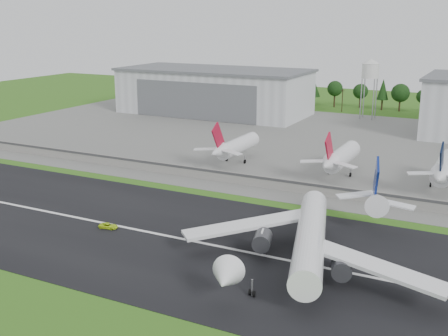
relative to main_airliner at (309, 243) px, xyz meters
The scene contains 14 objects.
ground 26.22m from the main_airliner, 158.17° to the right, with size 600.00×600.00×0.00m, color #2B5814.
runway 24.40m from the main_airliner, behind, with size 320.00×60.00×0.10m, color black.
runway_centerline 24.39m from the main_airliner, behind, with size 220.00×1.00×0.02m, color white.
apron 113.08m from the main_airliner, 102.22° to the left, with size 320.00×150.00×0.10m, color slate.
blast_fence 51.41m from the main_airliner, 117.78° to the left, with size 240.00×0.61×3.50m.
hangar_west 187.01m from the main_airliner, 123.78° to the left, with size 97.00×44.00×23.20m.
water_tower 178.87m from the main_airliner, 99.36° to the left, with size 8.40×8.40×29.40m.
utility_poles 191.98m from the main_airliner, 97.16° to the left, with size 230.00×3.00×12.00m, color black, non-canonical shape.
treeline 206.86m from the main_airliner, 96.64° to the left, with size 320.00×16.00×22.00m, color black, non-canonical shape.
main_airliner is the anchor object (origin of this frame).
ground_vehicle 49.29m from the main_airliner, behind, with size 2.09×4.54×1.26m, color #C5EB1B.
parked_jet_red_a 83.22m from the main_airliner, 126.44° to the left, with size 7.36×31.29×16.47m.
parked_jet_red_b 68.20m from the main_airliner, 100.79° to the left, with size 7.36×31.29×16.67m.
parked_jet_navy 69.46m from the main_airliner, 74.78° to the left, with size 7.36×31.29×16.90m.
Camera 1 is at (56.22, -91.40, 48.84)m, focal length 45.00 mm.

